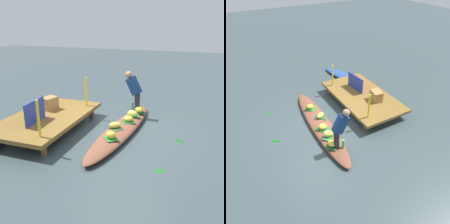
# 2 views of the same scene
# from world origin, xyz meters

# --- Properties ---
(canal_water) EXTENTS (40.00, 40.00, 0.00)m
(canal_water) POSITION_xyz_m (0.00, 0.00, 0.00)
(canal_water) COLOR #39474A
(canal_water) RESTS_ON ground
(dock_platform) EXTENTS (3.20, 1.80, 0.39)m
(dock_platform) POSITION_xyz_m (-0.46, 1.95, 0.33)
(dock_platform) COLOR brown
(dock_platform) RESTS_ON ground
(vendor_boat) EXTENTS (4.10, 0.91, 0.20)m
(vendor_boat) POSITION_xyz_m (0.00, 0.00, 0.10)
(vendor_boat) COLOR brown
(vendor_boat) RESTS_ON ground
(leaf_mat_0) EXTENTS (0.44, 0.48, 0.01)m
(leaf_mat_0) POSITION_xyz_m (-0.20, 0.11, 0.20)
(leaf_mat_0) COLOR #2C542F
(leaf_mat_0) RESTS_ON vendor_boat
(banana_bunch_0) EXTENTS (0.31, 0.35, 0.16)m
(banana_bunch_0) POSITION_xyz_m (-0.20, 0.11, 0.28)
(banana_bunch_0) COLOR yellow
(banana_bunch_0) RESTS_ON vendor_boat
(leaf_mat_1) EXTENTS (0.45, 0.45, 0.01)m
(leaf_mat_1) POSITION_xyz_m (1.16, -0.16, 0.20)
(leaf_mat_1) COLOR #174F2E
(leaf_mat_1) RESTS_ON vendor_boat
(banana_bunch_1) EXTENTS (0.33, 0.33, 0.17)m
(banana_bunch_1) POSITION_xyz_m (1.16, -0.16, 0.29)
(banana_bunch_1) COLOR yellow
(banana_bunch_1) RESTS_ON vendor_boat
(leaf_mat_2) EXTENTS (0.45, 0.44, 0.01)m
(leaf_mat_2) POSITION_xyz_m (-0.83, -0.00, 0.20)
(leaf_mat_2) COLOR #29832D
(leaf_mat_2) RESTS_ON vendor_boat
(banana_bunch_2) EXTENTS (0.31, 0.32, 0.18)m
(banana_bunch_2) POSITION_xyz_m (-0.83, -0.00, 0.29)
(banana_bunch_2) COLOR gold
(banana_bunch_2) RESTS_ON vendor_boat
(leaf_mat_3) EXTENTS (0.47, 0.45, 0.01)m
(leaf_mat_3) POSITION_xyz_m (0.35, -0.07, 0.20)
(leaf_mat_3) COLOR #276F32
(leaf_mat_3) RESTS_ON vendor_boat
(banana_bunch_3) EXTENTS (0.25, 0.27, 0.15)m
(banana_bunch_3) POSITION_xyz_m (0.35, -0.07, 0.28)
(banana_bunch_3) COLOR yellow
(banana_bunch_3) RESTS_ON vendor_boat
(leaf_mat_4) EXTENTS (0.46, 0.49, 0.01)m
(leaf_mat_4) POSITION_xyz_m (0.74, -0.07, 0.20)
(leaf_mat_4) COLOR #317C44
(leaf_mat_4) RESTS_ON vendor_boat
(banana_bunch_4) EXTENTS (0.24, 0.33, 0.19)m
(banana_bunch_4) POSITION_xyz_m (0.74, -0.07, 0.30)
(banana_bunch_4) COLOR #F4E556
(banana_bunch_4) RESTS_ON vendor_boat
(vendor_person) EXTENTS (0.21, 0.51, 1.20)m
(vendor_person) POSITION_xyz_m (1.26, 0.04, 0.88)
(vendor_person) COLOR #28282D
(vendor_person) RESTS_ON vendor_boat
(water_bottle) EXTENTS (0.08, 0.08, 0.25)m
(water_bottle) POSITION_xyz_m (1.34, 0.10, 0.32)
(water_bottle) COLOR #49B869
(water_bottle) RESTS_ON vendor_boat
(market_banner) EXTENTS (0.88, 0.10, 0.56)m
(market_banner) POSITION_xyz_m (-0.96, 1.95, 0.67)
(market_banner) COLOR #273797
(market_banner) RESTS_ON dock_platform
(railing_post_west) EXTENTS (0.06, 0.06, 0.84)m
(railing_post_west) POSITION_xyz_m (-1.66, 1.35, 0.81)
(railing_post_west) COLOR yellow
(railing_post_west) RESTS_ON dock_platform
(railing_post_east) EXTENTS (0.06, 0.06, 0.84)m
(railing_post_east) POSITION_xyz_m (0.74, 1.35, 0.81)
(railing_post_east) COLOR yellow
(railing_post_east) RESTS_ON dock_platform
(produce_crate) EXTENTS (0.49, 0.40, 0.36)m
(produce_crate) POSITION_xyz_m (0.05, 2.19, 0.57)
(produce_crate) COLOR #9F7641
(produce_crate) RESTS_ON dock_platform
(drifting_plant_0) EXTENTS (0.26, 0.33, 0.01)m
(drifting_plant_0) POSITION_xyz_m (-0.01, -1.48, 0.00)
(drifting_plant_0) COLOR #135917
(drifting_plant_0) RESTS_ON ground
(drifting_plant_1) EXTENTS (0.19, 0.26, 0.01)m
(drifting_plant_1) POSITION_xyz_m (-1.53, -1.28, 0.00)
(drifting_plant_1) COLOR #19651F
(drifting_plant_1) RESTS_ON ground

